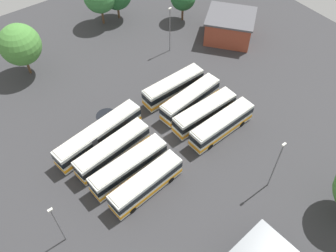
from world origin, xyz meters
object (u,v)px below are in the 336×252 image
(bus_row1_slot0, at_px, (222,125))
(lamp_post_mid_lot, at_px, (276,164))
(lamp_post_near_entrance, at_px, (170,28))
(bus_row0_slot3, at_px, (99,135))
(tree_north_edge, at_px, (20,45))
(depot_building, at_px, (230,27))
(lamp_post_far_corner, at_px, (58,224))
(bus_row1_slot3, at_px, (173,87))
(bus_row1_slot2, at_px, (190,99))
(bus_row0_slot2, at_px, (113,150))
(bus_row0_slot1, at_px, (129,167))
(bus_row1_slot1, at_px, (205,113))
(bus_row0_slot0, at_px, (146,184))

(bus_row1_slot0, bearing_deg, lamp_post_mid_lot, -95.37)
(bus_row1_slot0, bearing_deg, lamp_post_near_entrance, 74.45)
(bus_row0_slot3, relative_size, tree_north_edge, 1.52)
(depot_building, bearing_deg, lamp_post_far_corner, -157.02)
(bus_row1_slot3, height_order, tree_north_edge, tree_north_edge)
(lamp_post_far_corner, bearing_deg, bus_row1_slot2, 17.71)
(bus_row0_slot3, height_order, lamp_post_near_entrance, lamp_post_near_entrance)
(bus_row1_slot3, xyz_separation_m, depot_building, (18.37, 6.48, 0.64))
(bus_row0_slot2, bearing_deg, bus_row0_slot1, -84.80)
(bus_row1_slot0, xyz_separation_m, bus_row1_slot1, (-0.51, 3.37, -0.00))
(tree_north_edge, bearing_deg, depot_building, -20.30)
(bus_row0_slot1, height_order, lamp_post_near_entrance, lamp_post_near_entrance)
(bus_row0_slot0, distance_m, lamp_post_near_entrance, 30.56)
(bus_row0_slot0, bearing_deg, tree_north_edge, 95.69)
(bus_row1_slot1, relative_size, lamp_post_mid_lot, 1.20)
(bus_row1_slot2, xyz_separation_m, lamp_post_near_entrance, (6.25, 13.84, 3.05))
(bus_row1_slot2, relative_size, tree_north_edge, 1.18)
(bus_row1_slot0, bearing_deg, bus_row0_slot0, -173.42)
(bus_row1_slot0, bearing_deg, bus_row1_slot3, 94.87)
(bus_row1_slot2, bearing_deg, bus_row0_slot3, 171.87)
(bus_row0_slot1, xyz_separation_m, bus_row1_slot0, (15.14, -1.89, -0.00))
(bus_row0_slot3, xyz_separation_m, lamp_post_far_corner, (-10.75, -10.49, 2.45))
(bus_row0_slot2, relative_size, depot_building, 0.97)
(bus_row0_slot3, bearing_deg, bus_row1_slot1, -20.63)
(bus_row1_slot1, bearing_deg, bus_row1_slot2, 89.33)
(bus_row1_slot2, xyz_separation_m, lamp_post_far_corner, (-26.01, -8.31, 2.45))
(bus_row1_slot0, distance_m, lamp_post_far_corner, 26.63)
(bus_row0_slot1, relative_size, lamp_post_mid_lot, 1.28)
(bus_row1_slot0, bearing_deg, bus_row1_slot2, 93.89)
(bus_row1_slot1, height_order, bus_row1_slot2, same)
(lamp_post_near_entrance, bearing_deg, bus_row1_slot1, -109.88)
(lamp_post_near_entrance, bearing_deg, bus_row1_slot3, -123.81)
(bus_row0_slot3, relative_size, lamp_post_near_entrance, 1.62)
(lamp_post_mid_lot, relative_size, lamp_post_far_corner, 1.18)
(bus_row0_slot1, xyz_separation_m, bus_row0_slot3, (-0.59, 7.21, 0.00))
(bus_row1_slot1, height_order, lamp_post_mid_lot, lamp_post_mid_lot)
(bus_row0_slot1, xyz_separation_m, bus_row1_slot1, (14.63, 1.48, -0.00))
(bus_row0_slot0, xyz_separation_m, depot_building, (32.19, 18.94, 0.64))
(bus_row1_slot2, bearing_deg, bus_row0_slot0, -148.87)
(depot_building, distance_m, tree_north_edge, 37.89)
(bus_row0_slot2, height_order, bus_row0_slot3, same)
(bus_row0_slot2, distance_m, lamp_post_near_entrance, 26.28)
(depot_building, bearing_deg, bus_row1_slot2, -150.05)
(bus_row1_slot0, xyz_separation_m, tree_north_edge, (-17.92, 30.33, 4.22))
(lamp_post_far_corner, height_order, tree_north_edge, tree_north_edge)
(bus_row1_slot2, distance_m, lamp_post_mid_lot, 17.90)
(lamp_post_mid_lot, bearing_deg, lamp_post_far_corner, 159.95)
(bus_row0_slot1, height_order, bus_row1_slot0, same)
(bus_row0_slot1, relative_size, bus_row1_slot0, 1.04)
(bus_row0_slot1, relative_size, bus_row1_slot1, 1.06)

